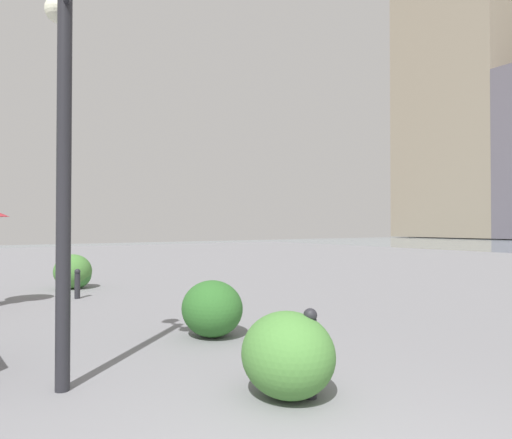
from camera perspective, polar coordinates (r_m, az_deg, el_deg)
The scene contains 8 objects.
building_highrise at distance 76.36m, azimuth 24.53°, elevation 13.11°, with size 16.23×10.95×42.06m.
lamppost at distance 4.86m, azimuth -23.60°, elevation 12.03°, with size 0.98×0.28×4.05m.
bollard_near at distance 4.35m, azimuth 7.06°, elevation -16.57°, with size 0.13×0.13×0.84m.
bollard_mid at distance 10.70m, azimuth -22.15°, elevation -7.63°, with size 0.13×0.13×0.67m.
shrub_low at distance 6.60m, azimuth -5.71°, elevation -11.41°, with size 0.97×0.87×0.82m.
shrub_round at distance 12.44m, azimuth -22.66°, elevation -6.23°, with size 1.04×0.94×0.89m.
shrub_wide at distance 12.42m, azimuth -22.30°, elevation -6.65°, with size 0.84×0.75×0.71m.
shrub_tall at distance 4.36m, azimuth 4.14°, elevation -17.05°, with size 0.95×0.85×0.81m.
Camera 1 is at (-1.47, 1.58, 1.62)m, focal length 30.86 mm.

